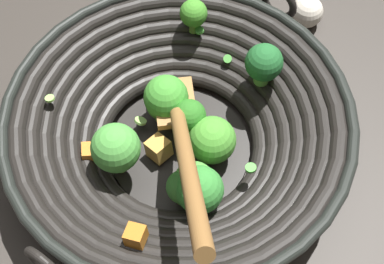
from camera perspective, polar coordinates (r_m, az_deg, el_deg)
ground_plane at (r=0.74m, az=-1.26°, el=-1.87°), size 4.00×4.00×0.00m
wok at (r=0.69m, az=-1.31°, el=0.34°), size 0.46×0.42×0.22m
garlic_bulb at (r=0.87m, az=11.41°, el=11.69°), size 0.05×0.05×0.05m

